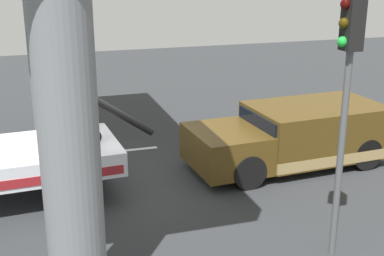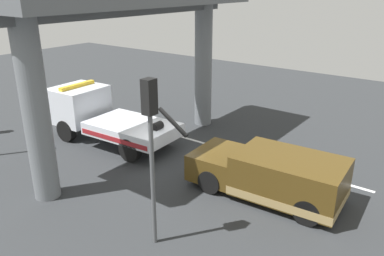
# 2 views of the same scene
# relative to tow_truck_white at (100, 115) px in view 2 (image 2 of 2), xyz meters

# --- Properties ---
(ground_plane) EXTENTS (60.00, 40.00, 0.10)m
(ground_plane) POSITION_rel_tow_truck_white_xyz_m (-4.10, -0.05, -1.25)
(ground_plane) COLOR #2D3033
(lane_stripe_west) EXTENTS (2.60, 0.16, 0.01)m
(lane_stripe_west) POSITION_rel_tow_truck_white_xyz_m (-10.10, -2.45, -1.20)
(lane_stripe_west) COLOR silver
(lane_stripe_west) RESTS_ON ground
(lane_stripe_mid) EXTENTS (2.60, 0.16, 0.01)m
(lane_stripe_mid) POSITION_rel_tow_truck_white_xyz_m (-4.10, -2.45, -1.20)
(lane_stripe_mid) COLOR silver
(lane_stripe_mid) RESTS_ON ground
(lane_stripe_east) EXTENTS (2.60, 0.16, 0.01)m
(lane_stripe_east) POSITION_rel_tow_truck_white_xyz_m (1.90, -2.45, -1.20)
(lane_stripe_east) COLOR silver
(lane_stripe_east) RESTS_ON ground
(tow_truck_white) EXTENTS (7.31, 2.73, 2.46)m
(tow_truck_white) POSITION_rel_tow_truck_white_xyz_m (0.00, 0.00, 0.00)
(tow_truck_white) COLOR silver
(tow_truck_white) RESTS_ON ground
(towed_van_green) EXTENTS (5.31, 2.48, 1.58)m
(towed_van_green) POSITION_rel_tow_truck_white_xyz_m (-8.59, -0.05, -0.42)
(towed_van_green) COLOR #4C3814
(towed_van_green) RESTS_ON ground
(overpass_structure) EXTENTS (3.60, 11.15, 6.98)m
(overpass_structure) POSITION_rel_tow_truck_white_xyz_m (-2.47, -0.05, 4.65)
(overpass_structure) COLOR slate
(overpass_structure) RESTS_ON ground
(traffic_light_near) EXTENTS (0.39, 0.32, 4.69)m
(traffic_light_near) POSITION_rel_tow_truck_white_xyz_m (-7.09, 4.20, 2.20)
(traffic_light_near) COLOR #515456
(traffic_light_near) RESTS_ON ground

